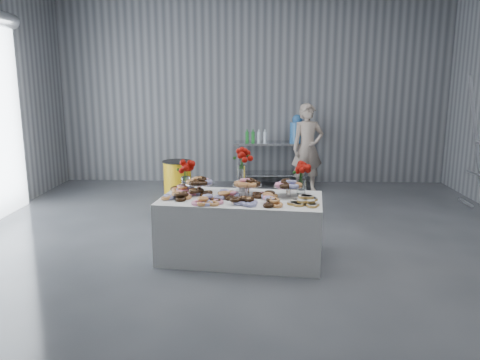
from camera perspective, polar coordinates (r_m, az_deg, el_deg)
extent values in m
plane|color=#37393F|center=(5.72, 1.17, -9.66)|extent=(9.00, 9.00, 0.00)
cube|color=gray|center=(9.82, 1.60, 11.34)|extent=(8.00, 0.04, 4.00)
cube|color=gray|center=(0.83, -2.63, 4.24)|extent=(8.00, 0.04, 4.00)
cube|color=silver|center=(5.67, 0.16, -5.84)|extent=(2.01, 1.23, 0.75)
cube|color=silver|center=(9.51, 3.89, 4.52)|extent=(1.50, 0.60, 0.04)
cube|color=silver|center=(9.61, 3.84, 0.79)|extent=(1.40, 0.55, 0.03)
cylinder|color=silver|center=(9.33, -0.09, 1.61)|extent=(0.04, 0.04, 0.86)
cylinder|color=silver|center=(9.37, 7.88, 1.55)|extent=(0.04, 0.04, 0.86)
cylinder|color=silver|center=(9.82, 0.01, 2.13)|extent=(0.04, 0.04, 0.86)
cylinder|color=silver|center=(9.86, 7.59, 2.07)|extent=(0.04, 0.04, 0.86)
cylinder|color=silver|center=(5.80, -4.98, -1.01)|extent=(0.06, 0.06, 0.12)
cylinder|color=silver|center=(5.79, -4.99, -0.38)|extent=(0.36, 0.36, 0.01)
cylinder|color=silver|center=(5.69, 0.89, -1.23)|extent=(0.06, 0.06, 0.12)
cylinder|color=silver|center=(5.68, 0.89, -0.59)|extent=(0.36, 0.36, 0.01)
cylinder|color=silver|center=(5.64, 5.92, -1.41)|extent=(0.06, 0.06, 0.12)
cylinder|color=silver|center=(5.63, 5.94, -0.76)|extent=(0.36, 0.36, 0.01)
cylinder|color=white|center=(5.94, -6.63, -0.44)|extent=(0.11, 0.11, 0.18)
cylinder|color=#1E5919|center=(5.92, -6.66, 0.79)|extent=(0.04, 0.04, 0.18)
cylinder|color=white|center=(5.78, 7.50, -0.83)|extent=(0.11, 0.11, 0.18)
cylinder|color=#1E5919|center=(5.75, 7.53, 0.44)|extent=(0.04, 0.04, 0.18)
cylinder|color=silver|center=(5.89, 0.21, -0.61)|extent=(0.14, 0.14, 0.15)
cylinder|color=white|center=(5.86, 0.21, 0.96)|extent=(0.11, 0.11, 0.18)
cylinder|color=#1E5919|center=(5.84, 0.21, 2.21)|extent=(0.04, 0.04, 0.18)
cylinder|color=#428EE1|center=(9.51, 6.94, 5.80)|extent=(0.28, 0.28, 0.40)
sphere|color=#428EE1|center=(9.49, 6.98, 7.34)|extent=(0.20, 0.20, 0.20)
imported|color=#CC8C93|center=(9.02, 8.23, 3.83)|extent=(0.70, 0.54, 1.70)
cylinder|color=yellow|center=(8.62, -7.63, -0.01)|extent=(0.50, 0.50, 0.67)
cylinder|color=black|center=(8.56, -7.69, 2.25)|extent=(0.54, 0.54, 0.02)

